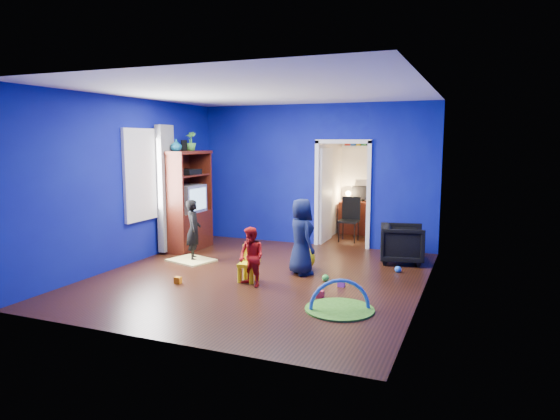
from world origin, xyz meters
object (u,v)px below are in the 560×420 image
at_px(child_black, 194,230).
at_px(toddler_red, 251,257).
at_px(crt_tv, 188,199).
at_px(hopper_ball, 303,258).
at_px(vase, 176,145).
at_px(folding_chair, 349,220).
at_px(armchair, 402,244).
at_px(play_mat, 339,309).
at_px(kid_chair, 248,266).
at_px(tv_armoire, 186,201).
at_px(child_navy, 301,237).
at_px(study_desk, 359,218).

xyz_separation_m(child_black, toddler_red, (1.68, -1.11, -0.11)).
bearing_deg(crt_tv, hopper_ball, -14.10).
relative_size(toddler_red, hopper_ball, 2.25).
relative_size(vase, crt_tv, 0.32).
xyz_separation_m(crt_tv, folding_chair, (2.76, 1.97, -0.56)).
bearing_deg(folding_chair, vase, -141.05).
bearing_deg(child_black, folding_chair, -71.46).
height_order(armchair, play_mat, armchair).
bearing_deg(hopper_ball, crt_tv, 165.90).
distance_m(child_black, kid_chair, 1.80).
height_order(armchair, tv_armoire, tv_armoire).
bearing_deg(crt_tv, vase, -97.59).
bearing_deg(child_black, vase, 22.19).
distance_m(armchair, folding_chair, 2.01).
relative_size(armchair, kid_chair, 1.50).
height_order(tv_armoire, kid_chair, tv_armoire).
distance_m(child_black, vase, 1.70).
xyz_separation_m(play_mat, folding_chair, (-1.00, 4.35, 0.45)).
bearing_deg(armchair, hopper_ball, 117.14).
bearing_deg(armchair, child_black, 97.78).
bearing_deg(hopper_ball, child_navy, -78.69).
relative_size(child_navy, toddler_red, 1.39).
relative_size(child_black, kid_chair, 2.21).
height_order(child_navy, folding_chair, child_navy).
height_order(crt_tv, play_mat, crt_tv).
bearing_deg(folding_chair, child_black, -129.05).
bearing_deg(vase, child_navy, -12.67).
relative_size(child_navy, crt_tv, 1.77).
relative_size(vase, play_mat, 0.25).
height_order(vase, crt_tv, vase).
bearing_deg(study_desk, armchair, -61.04).
distance_m(armchair, hopper_ball, 1.86).
height_order(tv_armoire, play_mat, tv_armoire).
bearing_deg(folding_chair, toddler_red, -97.61).
bearing_deg(child_navy, armchair, -88.99).
bearing_deg(vase, study_desk, 49.01).
xyz_separation_m(toddler_red, kid_chair, (-0.15, 0.20, -0.19)).
bearing_deg(tv_armoire, child_navy, -18.47).
xyz_separation_m(tv_armoire, study_desk, (2.80, 2.93, -0.60)).
relative_size(child_navy, vase, 5.52).
bearing_deg(kid_chair, folding_chair, 72.35).
distance_m(toddler_red, kid_chair, 0.32).
relative_size(vase, folding_chair, 0.24).
bearing_deg(toddler_red, play_mat, 3.29).
bearing_deg(play_mat, kid_chair, 155.80).
bearing_deg(play_mat, toddler_red, 160.14).
xyz_separation_m(toddler_red, vase, (-2.29, 1.54, 1.63)).
xyz_separation_m(toddler_red, tv_armoire, (-2.29, 1.84, 0.54)).
bearing_deg(folding_chair, armchair, -47.65).
relative_size(hopper_ball, study_desk, 0.45).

